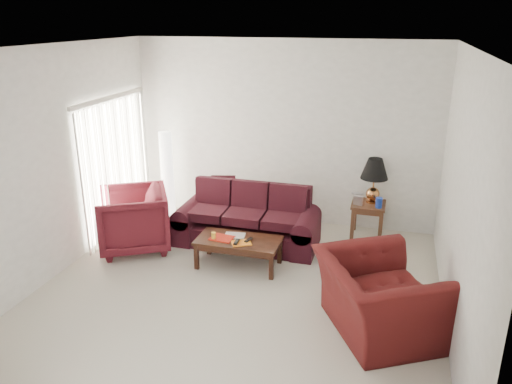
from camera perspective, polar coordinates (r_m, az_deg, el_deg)
floor at (r=6.52m, az=-2.07°, el=-11.18°), size 5.00×5.00×0.00m
blinds at (r=8.14m, az=-15.74°, el=2.78°), size 0.10×2.00×2.16m
sofa at (r=7.57m, az=-1.08°, el=-2.86°), size 2.24×1.15×0.88m
throw_pillow at (r=8.11m, az=-3.76°, el=0.52°), size 0.43×0.29×0.41m
end_table at (r=8.06m, az=12.60°, el=-3.14°), size 0.54×0.54×0.56m
table_lamp at (r=7.91m, az=13.31°, el=1.27°), size 0.46×0.46×0.71m
clock at (r=7.84m, az=11.60°, el=-0.95°), size 0.15×0.10×0.14m
blue_canister at (r=7.79m, az=13.87°, el=-1.20°), size 0.12×0.12×0.16m
picture_frame at (r=8.09m, az=11.52°, el=-0.17°), size 0.20×0.22×0.06m
floor_lamp at (r=8.66m, az=-10.12°, el=2.00°), size 0.30×0.30×1.52m
armchair_left at (r=7.64m, az=-13.89°, el=-3.10°), size 1.37×1.36×0.92m
armchair_right at (r=5.72m, az=13.82°, el=-11.62°), size 1.63×1.69×0.85m
coffee_table at (r=7.01m, az=-1.99°, el=-6.94°), size 1.30×0.97×0.41m
magazine_red at (r=6.95m, az=-3.90°, el=-5.28°), size 0.34×0.27×0.02m
magazine_white at (r=7.02m, az=-2.45°, el=-5.01°), size 0.31×0.25×0.02m
magazine_orange at (r=6.80m, az=-1.69°, el=-5.83°), size 0.32×0.29×0.01m
remote_a at (r=6.79m, az=-2.24°, el=-5.70°), size 0.06×0.17×0.02m
remote_b at (r=6.85m, az=-0.86°, el=-5.47°), size 0.09×0.16×0.02m
yellow_glass at (r=6.92m, az=-4.87°, el=-5.03°), size 0.07×0.07×0.11m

